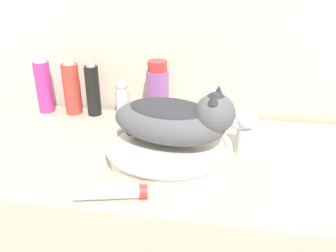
% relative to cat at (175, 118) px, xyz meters
% --- Properties ---
extents(wall_back, '(8.00, 0.05, 2.40)m').
position_rel_cat_xyz_m(wall_back, '(0.03, 0.37, 0.21)').
color(wall_back, beige).
rests_on(wall_back, ground_plane).
extents(sink_basin, '(0.35, 0.35, 0.05)m').
position_rel_cat_xyz_m(sink_basin, '(-0.02, 0.00, -0.09)').
color(sink_basin, white).
rests_on(sink_basin, vanity_counter).
extents(cat, '(0.34, 0.29, 0.16)m').
position_rel_cat_xyz_m(cat, '(0.00, 0.00, 0.00)').
color(cat, '#56565B').
rests_on(cat, sink_basin).
extents(faucet, '(0.14, 0.08, 0.15)m').
position_rel_cat_xyz_m(faucet, '(0.18, 0.07, -0.04)').
color(faucet, silver).
rests_on(faucet, vanity_counter).
extents(hairspray_can_black, '(0.05, 0.05, 0.20)m').
position_rel_cat_xyz_m(hairspray_can_black, '(-0.33, 0.27, -0.03)').
color(hairspray_can_black, black).
rests_on(hairspray_can_black, vanity_counter).
extents(shampoo_bottle_tall, '(0.06, 0.06, 0.21)m').
position_rel_cat_xyz_m(shampoo_bottle_tall, '(-0.51, 0.27, -0.02)').
color(shampoo_bottle_tall, '#B2338C').
rests_on(shampoo_bottle_tall, vanity_counter).
extents(mouthwash_bottle, '(0.08, 0.08, 0.20)m').
position_rel_cat_xyz_m(mouthwash_bottle, '(-0.10, 0.27, -0.03)').
color(mouthwash_bottle, '#93569E').
rests_on(mouthwash_bottle, vanity_counter).
extents(spray_bottle_trigger, '(0.06, 0.06, 0.20)m').
position_rel_cat_xyz_m(spray_bottle_trigger, '(-0.41, 0.27, -0.03)').
color(spray_bottle_trigger, '#DB3D33').
rests_on(spray_bottle_trigger, vanity_counter).
extents(deodorant_stick, '(0.04, 0.04, 0.13)m').
position_rel_cat_xyz_m(deodorant_stick, '(-0.23, 0.27, -0.06)').
color(deodorant_stick, silver).
rests_on(deodorant_stick, vanity_counter).
extents(cream_tube, '(0.17, 0.07, 0.03)m').
position_rel_cat_xyz_m(cream_tube, '(-0.11, -0.20, -0.11)').
color(cream_tube, silver).
rests_on(cream_tube, vanity_counter).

